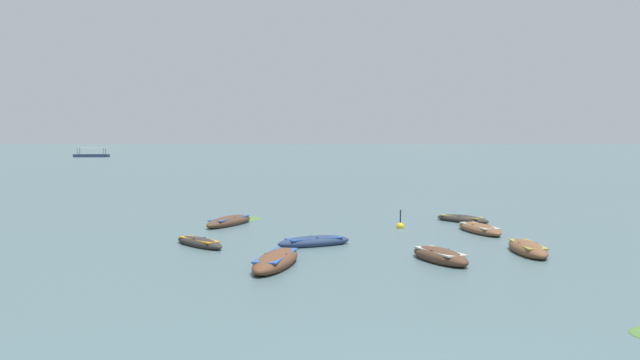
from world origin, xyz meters
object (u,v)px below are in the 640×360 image
at_px(rowboat_0, 199,243).
at_px(rowboat_5, 314,242).
at_px(rowboat_3, 462,219).
at_px(rowboat_4, 229,222).
at_px(rowboat_1, 479,229).
at_px(ferry_0, 92,155).
at_px(rowboat_7, 276,261).
at_px(mooring_buoy, 400,226).
at_px(rowboat_6, 440,256).
at_px(rowboat_2, 528,249).

distance_m(rowboat_0, rowboat_5, 4.38).
distance_m(rowboat_3, rowboat_4, 11.49).
distance_m(rowboat_1, ferry_0, 155.85).
distance_m(rowboat_3, ferry_0, 152.33).
height_order(rowboat_0, rowboat_1, rowboat_1).
bearing_deg(rowboat_3, rowboat_7, -127.67).
bearing_deg(rowboat_7, mooring_buoy, 59.59).
bearing_deg(rowboat_4, rowboat_3, 3.96).
bearing_deg(rowboat_4, rowboat_0, -94.87).
height_order(rowboat_0, mooring_buoy, mooring_buoy).
xyz_separation_m(rowboat_3, ferry_0, (-58.60, 140.61, 0.31)).
height_order(rowboat_1, rowboat_6, rowboat_6).
xyz_separation_m(rowboat_3, rowboat_4, (-11.46, -0.79, 0.03)).
relative_size(rowboat_4, rowboat_5, 1.23).
xyz_separation_m(rowboat_0, rowboat_6, (8.46, -3.70, 0.04)).
distance_m(rowboat_4, ferry_0, 149.05).
bearing_deg(rowboat_4, rowboat_2, -37.48).
bearing_deg(rowboat_1, mooring_buoy, 152.58).
relative_size(rowboat_1, rowboat_3, 1.23).
xyz_separation_m(rowboat_3, rowboat_7, (-9.00, -11.65, 0.05)).
relative_size(rowboat_5, mooring_buoy, 3.29).
bearing_deg(rowboat_0, rowboat_6, -23.61).
relative_size(rowboat_5, rowboat_6, 0.98).
relative_size(rowboat_2, rowboat_3, 1.11).
distance_m(rowboat_7, ferry_0, 160.14).
xyz_separation_m(rowboat_6, rowboat_7, (-5.44, -0.65, 0.01)).
bearing_deg(ferry_0, rowboat_2, -68.70).
bearing_deg(ferry_0, rowboat_4, -71.56).
bearing_deg(rowboat_7, rowboat_1, 41.51).
bearing_deg(ferry_0, rowboat_6, -70.04).
relative_size(rowboat_1, rowboat_6, 1.16).
xyz_separation_m(rowboat_0, rowboat_3, (12.01, 7.30, 0.00)).
bearing_deg(rowboat_7, rowboat_2, 13.39).
xyz_separation_m(rowboat_0, rowboat_7, (3.02, -4.35, 0.05)).
distance_m(rowboat_1, rowboat_4, 11.65).
distance_m(rowboat_2, rowboat_3, 9.53).
bearing_deg(rowboat_3, rowboat_2, -90.42).
bearing_deg(rowboat_1, rowboat_0, -163.87).
xyz_separation_m(rowboat_1, rowboat_7, (-8.76, -7.76, 0.03)).
relative_size(rowboat_6, rowboat_7, 0.77).
xyz_separation_m(rowboat_5, ferry_0, (-50.97, 147.98, 0.29)).
bearing_deg(rowboat_0, rowboat_7, -55.26).
distance_m(rowboat_0, rowboat_1, 12.26).
bearing_deg(rowboat_0, rowboat_1, 16.13).
relative_size(rowboat_0, rowboat_3, 0.96).
distance_m(rowboat_6, rowboat_7, 5.48).
bearing_deg(rowboat_0, ferry_0, 107.48).
relative_size(rowboat_7, ferry_0, 0.49).
distance_m(rowboat_1, rowboat_3, 3.90).
xyz_separation_m(rowboat_4, rowboat_5, (3.83, -6.57, -0.02)).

